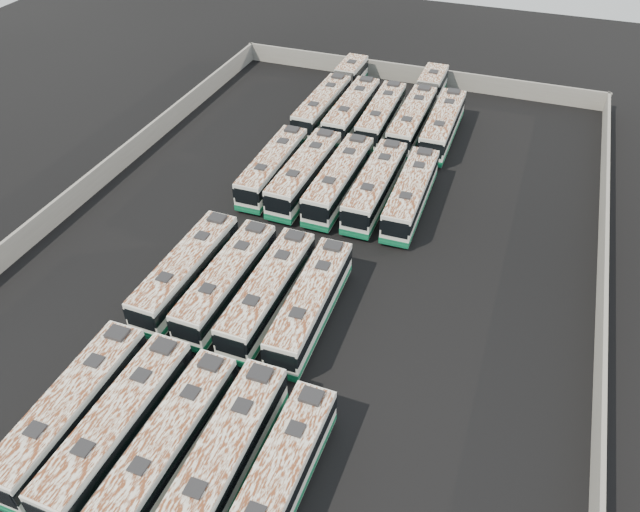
{
  "coord_description": "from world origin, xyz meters",
  "views": [
    {
      "loc": [
        14.52,
        -37.25,
        32.09
      ],
      "look_at": [
        1.47,
        -1.87,
        1.6
      ],
      "focal_mm": 35.0,
      "sensor_mm": 36.0,
      "label": 1
    }
  ],
  "objects_px": {
    "bus_midback_right": "(375,186)",
    "bus_back_center": "(381,116)",
    "bus_midfront_right": "(311,304)",
    "bus_back_right": "(419,108)",
    "bus_midback_center": "(339,180)",
    "bus_back_left": "(352,111)",
    "bus_back_far_right": "(443,125)",
    "bus_midfront_left": "(227,281)",
    "bus_midfront_center": "(268,292)",
    "bus_front_right": "(223,461)",
    "bus_back_far_left": "(332,95)",
    "bus_midback_far_right": "(411,194)",
    "bus_midback_left": "(305,173)",
    "bus_front_far_right": "(277,483)",
    "bus_midfront_far_left": "(187,271)",
    "bus_midback_far_left": "(273,167)",
    "bus_front_far_left": "(73,409)",
    "bus_front_center": "(170,443)",
    "bus_front_left": "(119,426)"
  },
  "relations": [
    {
      "from": "bus_midback_right",
      "to": "bus_back_center",
      "type": "bearing_deg",
      "value": 103.85
    },
    {
      "from": "bus_midfront_right",
      "to": "bus_back_right",
      "type": "distance_m",
      "value": 33.19
    },
    {
      "from": "bus_midback_center",
      "to": "bus_back_left",
      "type": "bearing_deg",
      "value": 104.14
    },
    {
      "from": "bus_back_far_right",
      "to": "bus_midfront_left",
      "type": "bearing_deg",
      "value": -108.82
    },
    {
      "from": "bus_midfront_center",
      "to": "bus_back_center",
      "type": "xyz_separation_m",
      "value": [
        -0.08,
        29.99,
        0.0
      ]
    },
    {
      "from": "bus_front_right",
      "to": "bus_back_left",
      "type": "distance_m",
      "value": 43.84
    },
    {
      "from": "bus_midback_center",
      "to": "bus_back_center",
      "type": "relative_size",
      "value": 1.03
    },
    {
      "from": "bus_back_far_left",
      "to": "bus_midback_far_right",
      "type": "bearing_deg",
      "value": -50.79
    },
    {
      "from": "bus_midfront_center",
      "to": "bus_midback_left",
      "type": "distance_m",
      "value": 16.46
    },
    {
      "from": "bus_midfront_center",
      "to": "bus_midfront_right",
      "type": "bearing_deg",
      "value": -0.23
    },
    {
      "from": "bus_front_right",
      "to": "bus_back_left",
      "type": "bearing_deg",
      "value": 98.55
    },
    {
      "from": "bus_front_far_right",
      "to": "bus_midfront_far_left",
      "type": "relative_size",
      "value": 0.98
    },
    {
      "from": "bus_midback_center",
      "to": "bus_front_far_right",
      "type": "bearing_deg",
      "value": -76.48
    },
    {
      "from": "bus_midback_far_left",
      "to": "bus_back_left",
      "type": "xyz_separation_m",
      "value": [
        3.39,
        13.59,
        0.08
      ]
    },
    {
      "from": "bus_midback_right",
      "to": "bus_front_right",
      "type": "bearing_deg",
      "value": -89.92
    },
    {
      "from": "bus_front_far_left",
      "to": "bus_back_left",
      "type": "bearing_deg",
      "value": 85.7
    },
    {
      "from": "bus_front_center",
      "to": "bus_front_right",
      "type": "bearing_deg",
      "value": 0.36
    },
    {
      "from": "bus_front_far_left",
      "to": "bus_back_left",
      "type": "relative_size",
      "value": 0.98
    },
    {
      "from": "bus_midfront_left",
      "to": "bus_front_left",
      "type": "bearing_deg",
      "value": -89.08
    },
    {
      "from": "bus_midfront_right",
      "to": "bus_back_far_left",
      "type": "relative_size",
      "value": 0.64
    },
    {
      "from": "bus_front_right",
      "to": "bus_back_right",
      "type": "relative_size",
      "value": 0.65
    },
    {
      "from": "bus_midback_far_left",
      "to": "bus_back_right",
      "type": "height_order",
      "value": "bus_back_right"
    },
    {
      "from": "bus_midback_left",
      "to": "bus_midfront_left",
      "type": "bearing_deg",
      "value": -88.35
    },
    {
      "from": "bus_midback_right",
      "to": "bus_back_left",
      "type": "distance_m",
      "value": 15.05
    },
    {
      "from": "bus_midback_center",
      "to": "bus_midfront_far_left",
      "type": "bearing_deg",
      "value": -111.62
    },
    {
      "from": "bus_front_right",
      "to": "bus_front_far_right",
      "type": "bearing_deg",
      "value": -2.95
    },
    {
      "from": "bus_midfront_left",
      "to": "bus_front_right",
      "type": "bearing_deg",
      "value": -62.74
    },
    {
      "from": "bus_front_far_left",
      "to": "bus_midback_far_left",
      "type": "relative_size",
      "value": 1.02
    },
    {
      "from": "bus_midfront_left",
      "to": "bus_back_center",
      "type": "distance_m",
      "value": 30.12
    },
    {
      "from": "bus_front_left",
      "to": "bus_midback_left",
      "type": "height_order",
      "value": "bus_midback_left"
    },
    {
      "from": "bus_midback_far_left",
      "to": "bus_front_far_right",
      "type": "bearing_deg",
      "value": -66.35
    },
    {
      "from": "bus_midback_far_left",
      "to": "bus_back_center",
      "type": "bearing_deg",
      "value": 63.85
    },
    {
      "from": "bus_midfront_center",
      "to": "bus_midback_far_right",
      "type": "bearing_deg",
      "value": 68.38
    },
    {
      "from": "bus_midfront_right",
      "to": "bus_front_right",
      "type": "bearing_deg",
      "value": -91.23
    },
    {
      "from": "bus_midfront_left",
      "to": "bus_back_center",
      "type": "bearing_deg",
      "value": 85.01
    },
    {
      "from": "bus_midback_center",
      "to": "bus_front_center",
      "type": "bearing_deg",
      "value": -89.15
    },
    {
      "from": "bus_midback_right",
      "to": "bus_front_far_left",
      "type": "bearing_deg",
      "value": -108.45
    },
    {
      "from": "bus_front_center",
      "to": "bus_midback_far_left",
      "type": "height_order",
      "value": "bus_front_center"
    },
    {
      "from": "bus_front_far_left",
      "to": "bus_back_right",
      "type": "bearing_deg",
      "value": 78.0
    },
    {
      "from": "bus_back_left",
      "to": "bus_back_right",
      "type": "bearing_deg",
      "value": 27.06
    },
    {
      "from": "bus_back_far_right",
      "to": "bus_back_center",
      "type": "bearing_deg",
      "value": 179.5
    },
    {
      "from": "bus_front_far_left",
      "to": "bus_midback_center",
      "type": "xyz_separation_m",
      "value": [
        6.59,
        29.65,
        0.04
      ]
    },
    {
      "from": "bus_midfront_center",
      "to": "bus_back_right",
      "type": "distance_m",
      "value": 33.31
    },
    {
      "from": "bus_front_right",
      "to": "bus_midback_right",
      "type": "height_order",
      "value": "bus_front_right"
    },
    {
      "from": "bus_front_far_right",
      "to": "bus_back_center",
      "type": "xyz_separation_m",
      "value": [
        -6.7,
        43.71,
        0.03
      ]
    },
    {
      "from": "bus_back_right",
      "to": "bus_back_center",
      "type": "bearing_deg",
      "value": -137.3
    },
    {
      "from": "bus_back_left",
      "to": "bus_front_left",
      "type": "bearing_deg",
      "value": -89.79
    },
    {
      "from": "bus_front_far_left",
      "to": "bus_midfront_left",
      "type": "distance_m",
      "value": 13.98
    },
    {
      "from": "bus_midfront_far_left",
      "to": "bus_front_left",
      "type": "bearing_deg",
      "value": -74.93
    },
    {
      "from": "bus_front_center",
      "to": "bus_back_left",
      "type": "bearing_deg",
      "value": 95.72
    }
  ]
}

